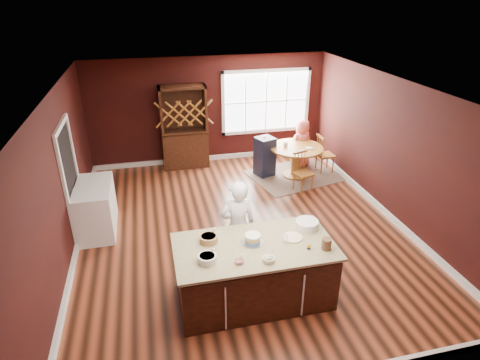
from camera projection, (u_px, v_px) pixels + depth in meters
name	position (u px, v px, depth m)	size (l,w,h in m)	color
room_shell	(241.00, 164.00, 7.12)	(7.00, 7.00, 7.00)	brown
window	(266.00, 101.00, 10.40)	(2.36, 0.10, 1.66)	white
doorway	(72.00, 183.00, 7.17)	(0.08, 1.26, 2.13)	white
kitchen_island	(254.00, 273.00, 5.82)	(2.26, 1.18, 0.92)	black
dining_table	(296.00, 155.00, 9.62)	(1.27, 1.27, 0.75)	brown
baker	(238.00, 226.00, 6.31)	(0.57, 0.38, 1.56)	white
layer_cake	(253.00, 239.00, 5.64)	(0.32, 0.32, 0.13)	white
bowl_blue	(207.00, 258.00, 5.26)	(0.25, 0.25, 0.10)	white
bowl_yellow	(209.00, 239.00, 5.67)	(0.26, 0.26, 0.10)	#AF873E
bowl_pink	(239.00, 262.00, 5.24)	(0.13, 0.13, 0.05)	white
bowl_olive	(269.00, 260.00, 5.27)	(0.16, 0.16, 0.06)	beige
drinking_glass	(285.00, 239.00, 5.62)	(0.08, 0.08, 0.15)	white
dinner_plate	(293.00, 237.00, 5.77)	(0.29, 0.29, 0.02)	beige
white_tub	(307.00, 224.00, 6.00)	(0.34, 0.34, 0.12)	silver
stoneware_crock	(326.00, 244.00, 5.50)	(0.14, 0.14, 0.16)	brown
toy_figurine	(309.00, 246.00, 5.51)	(0.05, 0.05, 0.09)	yellow
rug	(295.00, 175.00, 9.85)	(2.08, 1.60, 0.01)	brown
chair_east	(325.00, 153.00, 9.88)	(0.41, 0.39, 0.97)	brown
chair_south	(304.00, 172.00, 8.93)	(0.39, 0.37, 0.92)	#985529
chair_north	(298.00, 144.00, 10.45)	(0.40, 0.38, 0.95)	olive
seated_woman	(302.00, 143.00, 10.11)	(0.61, 0.40, 1.24)	#DE5F59
high_chair	(265.00, 156.00, 9.69)	(0.41, 0.41, 1.00)	#171B3D
toddler	(262.00, 142.00, 9.65)	(0.18, 0.14, 0.26)	#8CA5BF
table_plate	(309.00, 148.00, 9.45)	(0.18, 0.18, 0.01)	beige
table_cup	(286.00, 145.00, 9.54)	(0.12, 0.12, 0.09)	silver
hutch	(184.00, 128.00, 9.93)	(1.13, 0.47, 2.08)	#3E2414
washer	(95.00, 216.00, 7.20)	(0.64, 0.62, 0.93)	white
dryer	(98.00, 200.00, 7.76)	(0.63, 0.61, 0.91)	white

